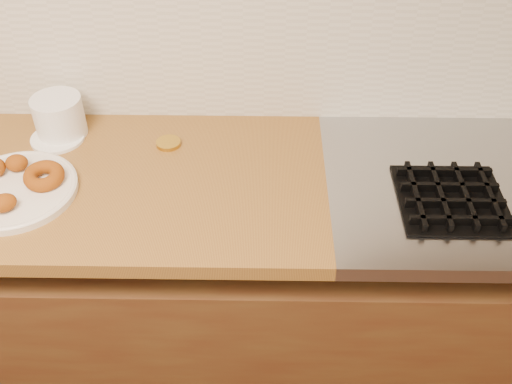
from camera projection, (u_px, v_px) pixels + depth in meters
base_cabinet at (154, 304)px, 1.87m from camera, size 3.60×0.60×0.77m
backsplash at (136, 17)px, 1.57m from camera, size 3.60×0.02×0.60m
donut_plate at (15, 191)px, 1.48m from camera, size 0.31×0.31×0.02m
ring_donut at (44, 176)px, 1.49m from camera, size 0.12×0.13×0.05m
fried_dough_chunks at (0, 182)px, 1.47m from camera, size 0.14×0.22×0.04m
plastic_tub at (59, 117)px, 1.65m from camera, size 0.17×0.17×0.11m
tub_lid at (58, 138)px, 1.66m from camera, size 0.16×0.16×0.01m
brass_jar_lid at (168, 143)px, 1.64m from camera, size 0.07×0.07×0.01m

